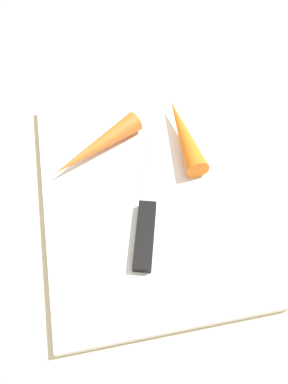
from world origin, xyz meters
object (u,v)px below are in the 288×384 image
Objects in this scene: carrot_long at (96,147)px; carrot_short at (184,134)px; knife at (146,226)px; cutting_board at (144,195)px.

carrot_short reaches higher than carrot_long.
carrot_short is (-0.00, -0.12, 0.00)m from carrot_long.
carrot_short is at bearing -16.00° from knife.
cutting_board is 0.05m from knife.
carrot_long is at bearing 87.26° from carrot_short.
cutting_board is at bearing 134.12° from carrot_short.
cutting_board is 0.11m from carrot_short.
knife is at bearing 171.36° from cutting_board.
cutting_board is at bearing 94.16° from carrot_long.
carrot_long is (0.13, 0.04, 0.01)m from knife.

